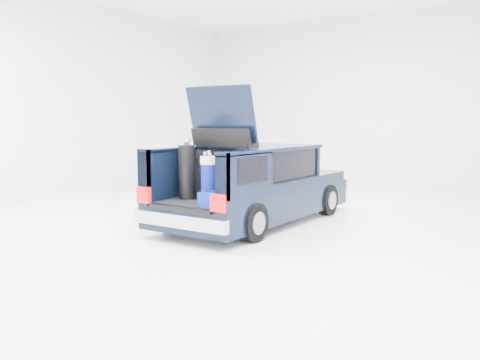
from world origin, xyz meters
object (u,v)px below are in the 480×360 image
Objects in this scene: red_suitcase at (237,185)px; black_golf_bag at (187,172)px; car at (258,186)px; blue_duffel at (216,200)px; blue_golf_bag at (208,178)px.

red_suitcase is 0.52× the size of black_golf_bag.
car is 1.25m from red_suitcase.
car reaches higher than black_golf_bag.
red_suitcase is 0.83m from blue_duffel.
black_golf_bag is at bearing 174.51° from blue_golf_bag.
black_golf_bag is 1.22× the size of blue_golf_bag.
car is 9.95× the size of blue_duffel.
red_suitcase is 0.63× the size of blue_golf_bag.
blue_duffel is (0.89, -0.40, -0.34)m from black_golf_bag.
red_suitcase is at bearing 26.48° from blue_golf_bag.
red_suitcase is 0.86m from black_golf_bag.
blue_duffel is at bearing -92.32° from red_suitcase.
red_suitcase is at bearing 4.64° from black_golf_bag.
black_golf_bag is (-0.73, -0.41, 0.21)m from red_suitcase.
car is at bearing 51.68° from black_golf_bag.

